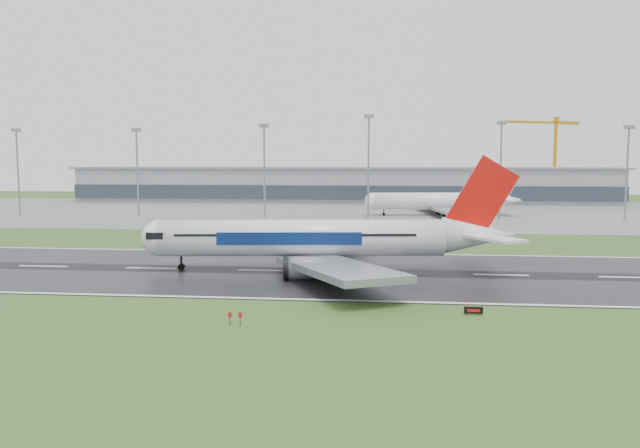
# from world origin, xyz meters

# --- Properties ---
(ground) EXTENTS (520.00, 520.00, 0.00)m
(ground) POSITION_xyz_m (0.00, 0.00, 0.00)
(ground) COLOR #30521E
(ground) RESTS_ON ground
(runway) EXTENTS (400.00, 45.00, 0.10)m
(runway) POSITION_xyz_m (0.00, 0.00, 0.05)
(runway) COLOR black
(runway) RESTS_ON ground
(apron) EXTENTS (400.00, 130.00, 0.08)m
(apron) POSITION_xyz_m (0.00, 125.00, 0.04)
(apron) COLOR slate
(apron) RESTS_ON ground
(terminal) EXTENTS (240.00, 36.00, 15.00)m
(terminal) POSITION_xyz_m (0.00, 185.00, 7.50)
(terminal) COLOR gray
(terminal) RESTS_ON ground
(main_airliner) EXTENTS (70.58, 67.91, 18.86)m
(main_airliner) POSITION_xyz_m (11.08, 1.73, 9.53)
(main_airliner) COLOR white
(main_airliner) RESTS_ON runway
(parked_airliner) EXTENTS (61.65, 58.47, 16.04)m
(parked_airliner) POSITION_xyz_m (38.99, 113.37, 8.10)
(parked_airliner) COLOR white
(parked_airliner) RESTS_ON apron
(tower_crane) EXTENTS (36.70, 18.35, 39.30)m
(tower_crane) POSITION_xyz_m (98.54, 200.00, 19.65)
(tower_crane) COLOR #BF850B
(tower_crane) RESTS_ON ground
(runway_sign) EXTENTS (2.28, 0.90, 1.04)m
(runway_sign) POSITION_xyz_m (31.87, -27.74, 0.52)
(runway_sign) COLOR black
(runway_sign) RESTS_ON ground
(floodmast_0) EXTENTS (0.64, 0.64, 28.60)m
(floodmast_0) POSITION_xyz_m (-105.85, 100.00, 14.30)
(floodmast_0) COLOR gray
(floodmast_0) RESTS_ON ground
(floodmast_1) EXTENTS (0.64, 0.64, 28.47)m
(floodmast_1) POSITION_xyz_m (-63.04, 100.00, 14.23)
(floodmast_1) COLOR gray
(floodmast_1) RESTS_ON ground
(floodmast_2) EXTENTS (0.64, 0.64, 29.60)m
(floodmast_2) POSITION_xyz_m (-19.46, 100.00, 14.80)
(floodmast_2) COLOR gray
(floodmast_2) RESTS_ON ground
(floodmast_3) EXTENTS (0.64, 0.64, 32.41)m
(floodmast_3) POSITION_xyz_m (14.84, 100.00, 16.21)
(floodmast_3) COLOR gray
(floodmast_3) RESTS_ON ground
(floodmast_4) EXTENTS (0.64, 0.64, 30.11)m
(floodmast_4) POSITION_xyz_m (56.65, 100.00, 15.05)
(floodmast_4) COLOR gray
(floodmast_4) RESTS_ON ground
(floodmast_5) EXTENTS (0.64, 0.64, 28.51)m
(floodmast_5) POSITION_xyz_m (95.03, 100.00, 14.25)
(floodmast_5) COLOR gray
(floodmast_5) RESTS_ON ground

